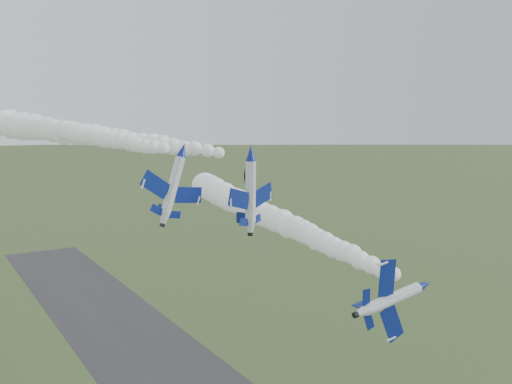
% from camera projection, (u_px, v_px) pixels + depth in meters
% --- Properties ---
extents(jet_lead, '(3.27, 11.58, 9.45)m').
position_uv_depth(jet_lead, '(425.00, 285.00, 66.00)').
color(jet_lead, silver).
extents(smoke_trail_jet_lead, '(7.33, 69.06, 5.70)m').
position_uv_depth(smoke_trail_jet_lead, '(273.00, 218.00, 98.27)').
color(smoke_trail_jet_lead, white).
extents(jet_pair_left, '(9.70, 12.11, 4.00)m').
position_uv_depth(jet_pair_left, '(183.00, 150.00, 79.11)').
color(jet_pair_left, silver).
extents(smoke_trail_jet_pair_left, '(15.89, 65.76, 4.81)m').
position_uv_depth(smoke_trail_jet_pair_left, '(69.00, 132.00, 105.01)').
color(smoke_trail_jet_pair_left, white).
extents(jet_pair_right, '(11.23, 12.77, 3.34)m').
position_uv_depth(jet_pair_right, '(251.00, 153.00, 83.91)').
color(jet_pair_right, silver).
extents(smoke_trail_jet_pair_right, '(34.01, 64.92, 5.49)m').
position_uv_depth(smoke_trail_jet_pair_right, '(83.00, 134.00, 104.73)').
color(smoke_trail_jet_pair_right, white).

